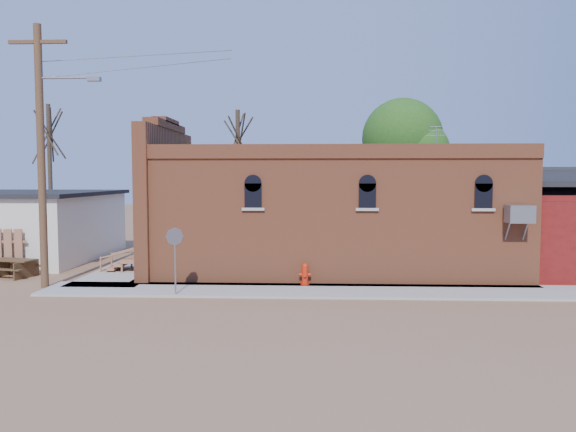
{
  "coord_description": "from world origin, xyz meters",
  "views": [
    {
      "loc": [
        1.09,
        -17.69,
        3.86
      ],
      "look_at": [
        0.18,
        3.1,
        2.4
      ],
      "focal_mm": 35.0,
      "sensor_mm": 36.0,
      "label": 1
    }
  ],
  "objects_px": {
    "fire_hydrant": "(305,274)",
    "picnic_table": "(14,265)",
    "utility_pole": "(43,150)",
    "stop_sign": "(175,243)",
    "brick_bar": "(326,214)",
    "trash_barrel": "(165,254)"
  },
  "relations": [
    {
      "from": "fire_hydrant",
      "to": "picnic_table",
      "type": "xyz_separation_m",
      "value": [
        -11.23,
        1.4,
        0.0
      ]
    },
    {
      "from": "utility_pole",
      "to": "fire_hydrant",
      "type": "relative_size",
      "value": 11.9
    },
    {
      "from": "utility_pole",
      "to": "picnic_table",
      "type": "relative_size",
      "value": 4.69
    },
    {
      "from": "fire_hydrant",
      "to": "stop_sign",
      "type": "distance_m",
      "value": 4.7
    },
    {
      "from": "brick_bar",
      "to": "utility_pole",
      "type": "distance_m",
      "value": 10.96
    },
    {
      "from": "trash_barrel",
      "to": "picnic_table",
      "type": "relative_size",
      "value": 0.46
    },
    {
      "from": "utility_pole",
      "to": "picnic_table",
      "type": "xyz_separation_m",
      "value": [
        -2.26,
        2.0,
        -4.32
      ]
    },
    {
      "from": "trash_barrel",
      "to": "brick_bar",
      "type": "bearing_deg",
      "value": -6.22
    },
    {
      "from": "brick_bar",
      "to": "fire_hydrant",
      "type": "distance_m",
      "value": 4.23
    },
    {
      "from": "trash_barrel",
      "to": "utility_pole",
      "type": "bearing_deg",
      "value": -119.39
    },
    {
      "from": "fire_hydrant",
      "to": "stop_sign",
      "type": "bearing_deg",
      "value": -157.09
    },
    {
      "from": "picnic_table",
      "to": "trash_barrel",
      "type": "bearing_deg",
      "value": 45.08
    },
    {
      "from": "brick_bar",
      "to": "picnic_table",
      "type": "relative_size",
      "value": 8.54
    },
    {
      "from": "trash_barrel",
      "to": "fire_hydrant",
      "type": "bearing_deg",
      "value": -36.0
    },
    {
      "from": "brick_bar",
      "to": "utility_pole",
      "type": "height_order",
      "value": "utility_pole"
    },
    {
      "from": "stop_sign",
      "to": "brick_bar",
      "type": "bearing_deg",
      "value": 36.26
    },
    {
      "from": "utility_pole",
      "to": "trash_barrel",
      "type": "height_order",
      "value": "utility_pole"
    },
    {
      "from": "brick_bar",
      "to": "utility_pole",
      "type": "relative_size",
      "value": 1.82
    },
    {
      "from": "fire_hydrant",
      "to": "trash_barrel",
      "type": "height_order",
      "value": "trash_barrel"
    },
    {
      "from": "stop_sign",
      "to": "trash_barrel",
      "type": "distance_m",
      "value": 6.67
    },
    {
      "from": "brick_bar",
      "to": "stop_sign",
      "type": "relative_size",
      "value": 7.56
    },
    {
      "from": "brick_bar",
      "to": "trash_barrel",
      "type": "distance_m",
      "value": 7.22
    }
  ]
}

